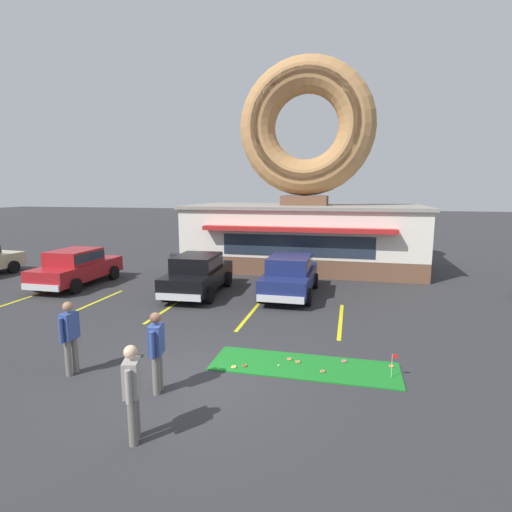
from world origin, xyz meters
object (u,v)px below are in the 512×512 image
object	(u,v)px
golf_ball	(279,365)
pedestrian_hooded_kid	(157,348)
putting_flag_pin	(394,360)
pedestrian_leather_jacket_man	(132,389)
car_black	(198,272)
car_navy	(290,274)
car_red	(76,266)
trash_bin	(175,263)
pedestrian_blue_sweater_man	(70,334)

from	to	relation	value
golf_ball	pedestrian_hooded_kid	xyz separation A→B (m)	(-2.23, -1.72, 0.90)
putting_flag_pin	pedestrian_hooded_kid	bearing A→B (deg)	-159.98
golf_ball	pedestrian_leather_jacket_man	size ratio (longest dim) A/B	0.02
putting_flag_pin	car_black	distance (m)	9.21
golf_ball	car_navy	xyz separation A→B (m)	(-0.75, 6.60, 0.82)
car_navy	golf_ball	bearing A→B (deg)	-83.52
car_red	pedestrian_hooded_kid	size ratio (longest dim) A/B	2.67
car_navy	pedestrian_hooded_kid	size ratio (longest dim) A/B	2.66
car_red	car_black	world-z (taller)	same
putting_flag_pin	pedestrian_leather_jacket_man	size ratio (longest dim) A/B	0.33
trash_bin	putting_flag_pin	bearing A→B (deg)	-44.87
golf_ball	putting_flag_pin	xyz separation A→B (m)	(2.57, 0.03, 0.39)
car_red	trash_bin	bearing A→B (deg)	49.16
golf_ball	pedestrian_blue_sweater_man	distance (m)	4.82
car_red	car_black	size ratio (longest dim) A/B	0.99
car_red	trash_bin	distance (m)	4.67
car_navy	car_black	size ratio (longest dim) A/B	0.98
putting_flag_pin	trash_bin	world-z (taller)	trash_bin
pedestrian_hooded_kid	pedestrian_leather_jacket_man	size ratio (longest dim) A/B	1.02
golf_ball	pedestrian_leather_jacket_man	xyz separation A→B (m)	(-1.83, -3.33, 0.88)
golf_ball	car_red	bearing A→B (deg)	148.90
car_navy	pedestrian_hooded_kid	distance (m)	8.46
car_red	pedestrian_blue_sweater_man	bearing A→B (deg)	-53.37
pedestrian_hooded_kid	trash_bin	bearing A→B (deg)	113.08
putting_flag_pin	car_navy	distance (m)	7.38
putting_flag_pin	pedestrian_blue_sweater_man	bearing A→B (deg)	-168.57
golf_ball	pedestrian_hooded_kid	bearing A→B (deg)	-142.27
car_red	pedestrian_leather_jacket_man	distance (m)	12.54
putting_flag_pin	pedestrian_leather_jacket_man	world-z (taller)	pedestrian_leather_jacket_man
car_red	pedestrian_blue_sweater_man	size ratio (longest dim) A/B	2.69
pedestrian_hooded_kid	pedestrian_blue_sweater_man	bearing A→B (deg)	172.19
pedestrian_blue_sweater_man	golf_ball	bearing A→B (deg)	17.30
golf_ball	trash_bin	distance (m)	11.94
car_black	golf_ball	bearing A→B (deg)	-53.81
car_red	car_black	xyz separation A→B (m)	(5.70, -0.08, 0.00)
putting_flag_pin	golf_ball	bearing A→B (deg)	-179.44
car_red	trash_bin	world-z (taller)	car_red
car_black	pedestrian_leather_jacket_man	bearing A→B (deg)	-74.62
car_black	pedestrian_blue_sweater_man	xyz separation A→B (m)	(-0.12, -7.43, 0.07)
golf_ball	car_black	world-z (taller)	car_black
putting_flag_pin	pedestrian_leather_jacket_man	xyz separation A→B (m)	(-4.41, -3.35, 0.50)
car_black	pedestrian_blue_sweater_man	distance (m)	7.43
pedestrian_leather_jacket_man	trash_bin	xyz separation A→B (m)	(-5.23, 12.95, -0.44)
car_navy	pedestrian_blue_sweater_man	world-z (taller)	pedestrian_blue_sweater_man
pedestrian_hooded_kid	trash_bin	size ratio (longest dim) A/B	1.76
golf_ball	pedestrian_blue_sweater_man	size ratio (longest dim) A/B	0.02
pedestrian_hooded_kid	car_navy	bearing A→B (deg)	79.92
car_red	pedestrian_blue_sweater_man	distance (m)	9.36
car_navy	car_black	bearing A→B (deg)	-170.98
car_black	pedestrian_blue_sweater_man	bearing A→B (deg)	-90.93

